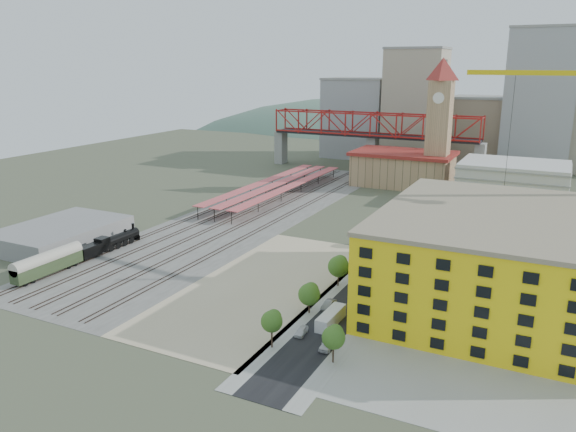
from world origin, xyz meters
The scene contains 32 objects.
ground centered at (0.00, 0.00, 0.00)m, with size 400.00×400.00×0.00m, color #474C38.
ballast_strip centered at (-36.00, 17.50, 0.03)m, with size 36.00×165.00×0.06m, color #605E59.
dirt_lot centered at (-4.00, -31.50, 0.03)m, with size 28.00×67.00×0.06m, color tan.
street_asphalt centered at (16.00, 15.00, 0.03)m, with size 12.00×170.00×0.06m, color black.
sidewalk_west centered at (10.50, 15.00, 0.02)m, with size 3.00×170.00×0.04m, color gray.
sidewalk_east centered at (21.50, 15.00, 0.02)m, with size 3.00×170.00×0.04m, color gray.
construction_pad centered at (45.00, -20.00, 0.03)m, with size 50.00×90.00×0.06m, color gray.
rail_tracks centered at (-37.80, 17.50, 0.15)m, with size 26.56×160.00×0.18m.
platform_canopies centered at (-41.00, 45.00, 3.99)m, with size 16.00×80.00×4.12m.
station_hall centered at (-5.00, 82.00, 6.67)m, with size 38.00×24.00×13.10m.
clock_tower centered at (8.00, 79.99, 28.70)m, with size 12.00×12.00×52.00m.
parking_garage centered at (36.00, 70.00, 7.00)m, with size 34.00×26.00×14.00m, color silver.
truss_bridge centered at (-25.00, 105.00, 18.86)m, with size 94.00×9.60×25.60m.
construction_building centered at (42.00, -20.00, 9.41)m, with size 44.60×50.60×18.80m.
warehouse centered at (-66.00, -30.00, 2.50)m, with size 22.00×32.00×5.00m, color gray.
street_trees centered at (16.00, 5.00, 0.00)m, with size 15.40×124.40×8.00m.
skyline centered at (7.47, 142.31, 22.81)m, with size 133.00×46.00×60.00m.
distant_hills centered at (45.28, 260.00, -79.54)m, with size 647.00×264.00×227.00m.
locomotive centered at (-50.00, -28.20, 1.98)m, with size 2.75×21.22×5.30m.
coach centered at (-50.00, -48.00, 2.95)m, with size 3.04×17.68×5.55m.
site_trailer_a centered at (16.00, -42.56, 1.24)m, with size 2.38×9.03×2.47m, color silver.
site_trailer_b centered at (16.00, -21.35, 1.22)m, with size 2.34×8.90×2.44m, color silver.
site_trailer_c centered at (16.00, -18.41, 1.24)m, with size 2.39×9.09×2.49m, color silver.
site_trailer_d centered at (16.00, -6.84, 1.27)m, with size 2.45×9.30×2.55m, color silver.
car_0 centered at (13.00, -48.68, 0.66)m, with size 1.57×3.89×1.33m, color silver.
car_1 centered at (13.00, -36.25, 0.73)m, with size 1.53×4.40×1.45m, color gray.
car_2 centered at (13.00, -13.12, 0.71)m, with size 2.35×5.10×1.42m, color black.
car_3 centered at (13.00, 10.12, 0.67)m, with size 1.88×4.64×1.35m, color navy.
car_4 centered at (19.00, -51.17, 0.80)m, with size 1.88×4.67×1.59m, color silver.
car_5 centered at (19.00, -19.26, 0.70)m, with size 1.48×4.25×1.40m, color gray.
car_6 centered at (19.00, 0.19, 0.76)m, with size 2.53×5.49×1.53m, color black.
car_7 centered at (19.00, 38.98, 0.79)m, with size 2.21×5.43×1.58m, color navy.
Camera 1 is at (50.72, -129.64, 46.03)m, focal length 35.00 mm.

